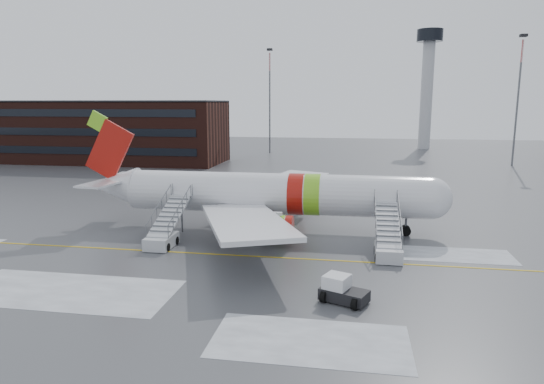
% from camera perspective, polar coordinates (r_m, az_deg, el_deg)
% --- Properties ---
extents(ground, '(260.00, 260.00, 0.00)m').
position_cam_1_polar(ground, '(40.41, -8.03, -6.75)').
color(ground, '#494C4F').
rests_on(ground, ground).
extents(airliner, '(35.03, 32.97, 11.18)m').
position_cam_1_polar(airliner, '(45.63, -0.76, -0.23)').
color(airliner, white).
rests_on(airliner, ground).
extents(airstair_fwd, '(2.05, 7.70, 3.48)m').
position_cam_1_polar(airstair_fwd, '(39.21, 13.47, -5.86)').
color(airstair_fwd, '#BABCC2').
rests_on(airstair_fwd, ground).
extents(airstair_aft, '(2.05, 7.70, 3.48)m').
position_cam_1_polar(airstair_aft, '(42.08, -12.52, -4.69)').
color(airstair_aft, '#BABDC2').
rests_on(airstair_aft, ground).
extents(pushback_tug, '(3.18, 2.84, 1.61)m').
position_cam_1_polar(pushback_tug, '(30.21, 8.17, -11.37)').
color(pushback_tug, black).
rests_on(pushback_tug, ground).
extents(terminal_building, '(62.00, 16.11, 12.30)m').
position_cam_1_polar(terminal_building, '(108.08, -22.37, 6.68)').
color(terminal_building, '#3F1E16').
rests_on(terminal_building, ground).
extents(control_tower, '(6.40, 6.40, 30.00)m').
position_cam_1_polar(control_tower, '(133.16, 17.84, 12.95)').
color(control_tower, '#B2B5BA').
rests_on(control_tower, ground).
extents(light_mast_far_ne, '(1.20, 1.20, 24.25)m').
position_cam_1_polar(light_mast_far_ne, '(103.26, 27.01, 10.44)').
color(light_mast_far_ne, '#595B60').
rests_on(light_mast_far_ne, ground).
extents(light_mast_far_n, '(1.20, 1.20, 24.25)m').
position_cam_1_polar(light_mast_far_n, '(116.47, -0.27, 11.44)').
color(light_mast_far_n, '#595B60').
rests_on(light_mast_far_n, ground).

